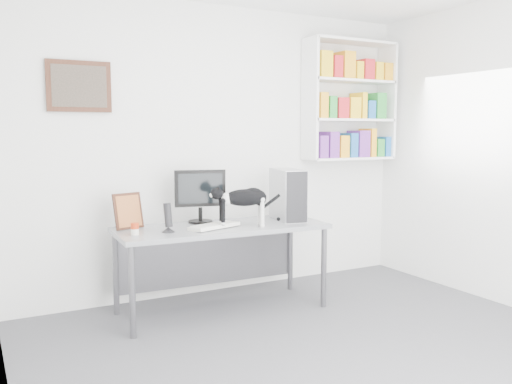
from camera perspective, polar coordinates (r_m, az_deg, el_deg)
room at (r=3.46m, az=10.27°, el=3.32°), size 4.01×4.01×2.70m
bookshelf at (r=5.79m, az=9.85°, el=9.46°), size 1.03×0.28×1.24m
wall_art at (r=4.77m, az=-18.13°, el=10.53°), size 0.52×0.04×0.42m
desk at (r=4.67m, az=-3.60°, el=-8.01°), size 1.80×0.76×0.74m
monitor at (r=4.72m, az=-5.90°, el=-0.41°), size 0.48×0.31×0.47m
keyboard at (r=4.48m, az=-4.43°, el=-3.58°), size 0.47×0.30×0.03m
pc_tower at (r=4.88m, az=3.34°, el=-0.26°), size 0.29×0.49×0.46m
speaker at (r=4.32m, az=-9.25°, el=-2.62°), size 0.12×0.12×0.24m
leaning_print at (r=4.53m, az=-13.32°, el=-1.89°), size 0.26×0.16×0.30m
soup_can at (r=4.26m, az=-12.63°, el=-3.83°), size 0.08×0.08×0.09m
cat at (r=4.48m, az=-1.33°, el=-1.62°), size 0.56×0.25×0.33m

